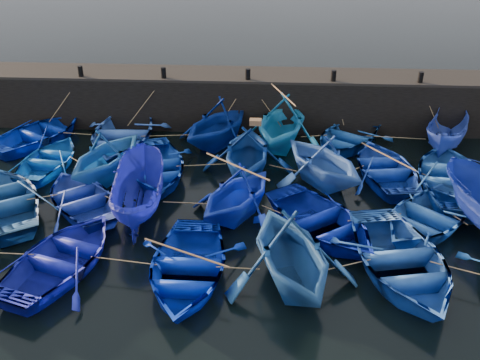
# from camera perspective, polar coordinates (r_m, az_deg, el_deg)

# --- Properties ---
(ground) EXTENTS (120.00, 120.00, 0.00)m
(ground) POSITION_cam_1_polar(r_m,az_deg,el_deg) (18.17, -0.59, -6.79)
(ground) COLOR black
(ground) RESTS_ON ground
(quay_wall) EXTENTS (26.00, 2.50, 2.50)m
(quay_wall) POSITION_cam_1_polar(r_m,az_deg,el_deg) (26.93, 0.91, 8.51)
(quay_wall) COLOR black
(quay_wall) RESTS_ON ground
(quay_top) EXTENTS (26.00, 2.50, 0.12)m
(quay_top) POSITION_cam_1_polar(r_m,az_deg,el_deg) (26.51, 0.93, 11.16)
(quay_top) COLOR black
(quay_top) RESTS_ON quay_wall
(bollard_0) EXTENTS (0.24, 0.24, 0.50)m
(bollard_0) POSITION_cam_1_polar(r_m,az_deg,el_deg) (27.09, -16.65, 11.06)
(bollard_0) COLOR black
(bollard_0) RESTS_ON quay_top
(bollard_1) EXTENTS (0.24, 0.24, 0.50)m
(bollard_1) POSITION_cam_1_polar(r_m,az_deg,el_deg) (26.03, -8.16, 11.26)
(bollard_1) COLOR black
(bollard_1) RESTS_ON quay_top
(bollard_2) EXTENTS (0.24, 0.24, 0.50)m
(bollard_2) POSITION_cam_1_polar(r_m,az_deg,el_deg) (25.56, 0.85, 11.22)
(bollard_2) COLOR black
(bollard_2) RESTS_ON quay_top
(bollard_3) EXTENTS (0.24, 0.24, 0.50)m
(bollard_3) POSITION_cam_1_polar(r_m,az_deg,el_deg) (25.71, 9.95, 10.90)
(bollard_3) COLOR black
(bollard_3) RESTS_ON quay_top
(bollard_4) EXTENTS (0.24, 0.24, 0.50)m
(bollard_4) POSITION_cam_1_polar(r_m,az_deg,el_deg) (26.47, 18.72, 10.34)
(bollard_4) COLOR black
(bollard_4) RESTS_ON quay_top
(boat_0) EXTENTS (5.46, 5.95, 1.01)m
(boat_0) POSITION_cam_1_polar(r_m,az_deg,el_deg) (26.73, -20.58, 4.73)
(boat_0) COLOR #012097
(boat_0) RESTS_ON ground
(boat_1) EXTENTS (4.31, 5.91, 1.20)m
(boat_1) POSITION_cam_1_polar(r_m,az_deg,el_deg) (25.19, -12.55, 4.73)
(boat_1) COLOR blue
(boat_1) RESTS_ON ground
(boat_2) EXTENTS (5.50, 5.71, 2.31)m
(boat_2) POSITION_cam_1_polar(r_m,az_deg,el_deg) (24.48, -2.45, 6.11)
(boat_2) COLOR navy
(boat_2) RESTS_ON ground
(boat_3) EXTENTS (5.16, 5.65, 2.54)m
(boat_3) POSITION_cam_1_polar(r_m,az_deg,el_deg) (24.34, 4.48, 6.21)
(boat_3) COLOR #1E7FD4
(boat_3) RESTS_ON ground
(boat_4) EXTENTS (5.40, 5.76, 0.97)m
(boat_4) POSITION_cam_1_polar(r_m,az_deg,el_deg) (25.16, 11.31, 4.55)
(boat_4) COLOR navy
(boat_4) RESTS_ON ground
(boat_5) EXTENTS (3.30, 4.59, 1.67)m
(boat_5) POSITION_cam_1_polar(r_m,az_deg,el_deg) (25.86, 21.23, 4.61)
(boat_5) COLOR #2F48B4
(boat_5) RESTS_ON ground
(boat_6) EXTENTS (3.37, 4.41, 0.86)m
(boat_6) POSITION_cam_1_polar(r_m,az_deg,el_deg) (24.13, -19.63, 2.13)
(boat_6) COLOR blue
(boat_6) RESTS_ON ground
(boat_7) EXTENTS (5.01, 5.34, 2.25)m
(boat_7) POSITION_cam_1_polar(r_m,az_deg,el_deg) (22.19, -14.01, 2.67)
(boat_7) COLOR #19579E
(boat_7) RESTS_ON ground
(boat_8) EXTENTS (4.95, 5.92, 1.05)m
(boat_8) POSITION_cam_1_polar(r_m,az_deg,el_deg) (22.20, -9.11, 1.48)
(boat_8) COLOR blue
(boat_8) RESTS_ON ground
(boat_9) EXTENTS (3.87, 4.48, 2.33)m
(boat_9) POSITION_cam_1_polar(r_m,az_deg,el_deg) (21.73, 0.83, 3.12)
(boat_9) COLOR navy
(boat_9) RESTS_ON ground
(boat_10) EXTENTS (5.57, 5.71, 2.28)m
(boat_10) POSITION_cam_1_polar(r_m,az_deg,el_deg) (21.35, 8.89, 2.20)
(boat_10) COLOR blue
(boat_10) RESTS_ON ground
(boat_11) EXTENTS (4.01, 5.15, 0.98)m
(boat_11) POSITION_cam_1_polar(r_m,az_deg,el_deg) (22.68, 15.29, 1.29)
(boat_11) COLOR #12359E
(boat_11) RESTS_ON ground
(boat_12) EXTENTS (4.67, 6.07, 1.17)m
(boat_12) POSITION_cam_1_polar(r_m,az_deg,el_deg) (22.58, 21.76, 0.31)
(boat_12) COLOR #1D53A8
(boat_12) RESTS_ON ground
(boat_13) EXTENTS (6.15, 6.59, 1.11)m
(boat_13) POSITION_cam_1_polar(r_m,az_deg,el_deg) (21.40, -23.97, -1.84)
(boat_13) COLOR navy
(boat_13) RESTS_ON ground
(boat_14) EXTENTS (5.15, 5.38, 0.91)m
(boat_14) POSITION_cam_1_polar(r_m,az_deg,el_deg) (20.70, -16.57, -1.81)
(boat_14) COLOR #2139A2
(boat_14) RESTS_ON ground
(boat_15) EXTENTS (2.28, 4.92, 1.84)m
(boat_15) POSITION_cam_1_polar(r_m,az_deg,el_deg) (19.60, -10.85, -1.29)
(boat_15) COLOR #1B2298
(boat_15) RESTS_ON ground
(boat_16) EXTENTS (4.94, 5.13, 2.08)m
(boat_16) POSITION_cam_1_polar(r_m,az_deg,el_deg) (18.97, -0.34, -1.39)
(boat_16) COLOR #122DD2
(boat_16) RESTS_ON ground
(boat_17) EXTENTS (5.73, 6.07, 1.02)m
(boat_17) POSITION_cam_1_polar(r_m,az_deg,el_deg) (18.60, 8.68, -4.33)
(boat_17) COLOR #021489
(boat_17) RESTS_ON ground
(boat_18) EXTENTS (5.76, 5.87, 1.00)m
(boat_18) POSITION_cam_1_polar(r_m,az_deg,el_deg) (19.79, 19.32, -3.63)
(boat_18) COLOR #2257B4
(boat_18) RESTS_ON ground
(boat_21) EXTENTS (4.74, 5.60, 0.99)m
(boat_21) POSITION_cam_1_polar(r_m,az_deg,el_deg) (17.62, -18.39, -7.81)
(boat_21) COLOR #11199A
(boat_21) RESTS_ON ground
(boat_22) EXTENTS (3.53, 4.90, 1.01)m
(boat_22) POSITION_cam_1_polar(r_m,az_deg,el_deg) (16.41, -5.73, -9.22)
(boat_22) COLOR #0528D4
(boat_22) RESTS_ON ground
(boat_23) EXTENTS (5.21, 5.64, 2.45)m
(boat_23) POSITION_cam_1_polar(r_m,az_deg,el_deg) (15.79, 5.45, -7.63)
(boat_23) COLOR #1C4E87
(boat_23) RESTS_ON ground
(boat_24) EXTENTS (4.89, 6.12, 1.13)m
(boat_24) POSITION_cam_1_polar(r_m,az_deg,el_deg) (17.21, 16.73, -8.19)
(boat_24) COLOR #2050AC
(boat_24) RESTS_ON ground
(wooden_crate) EXTENTS (0.47, 0.35, 0.21)m
(wooden_crate) POSITION_cam_1_polar(r_m,az_deg,el_deg) (21.20, 1.67, 6.21)
(wooden_crate) COLOR brown
(wooden_crate) RESTS_ON boat_9
(mooring_ropes) EXTENTS (18.76, 11.57, 2.10)m
(mooring_ropes) POSITION_cam_1_polar(r_m,az_deg,el_deg) (22.02, -0.30, 2.65)
(mooring_ropes) COLOR tan
(mooring_ropes) RESTS_ON ground
(loose_oars) EXTENTS (9.46, 11.82, 1.62)m
(loose_oars) POSITION_cam_1_polar(r_m,az_deg,el_deg) (19.93, 4.42, 2.20)
(loose_oars) COLOR #99724C
(loose_oars) RESTS_ON ground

